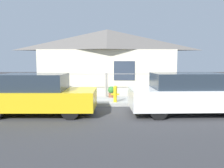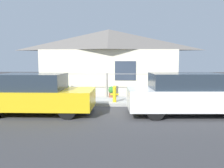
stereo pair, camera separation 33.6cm
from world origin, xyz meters
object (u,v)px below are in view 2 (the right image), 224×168
fire_hydrant (115,93)px  car_left (37,94)px  car_right (189,94)px  potted_plant_near_hydrant (112,92)px  potted_plant_by_fence (63,89)px

fire_hydrant → car_left: bearing=-149.5°
car_right → potted_plant_near_hydrant: car_right is taller
car_left → car_right: car_right is taller
potted_plant_near_hydrant → potted_plant_by_fence: potted_plant_by_fence is taller
car_left → fire_hydrant: size_ratio=5.58×
car_left → car_right: size_ratio=0.90×
potted_plant_near_hydrant → potted_plant_by_fence: size_ratio=0.73×
car_right → fire_hydrant: size_ratio=6.18×
car_right → fire_hydrant: bearing=146.3°
car_right → potted_plant_by_fence: bearing=149.3°
car_left → potted_plant_near_hydrant: 3.84m
fire_hydrant → potted_plant_by_fence: potted_plant_by_fence is taller
fire_hydrant → car_right: bearing=-31.7°
car_left → fire_hydrant: 3.16m
car_right → potted_plant_by_fence: 5.78m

